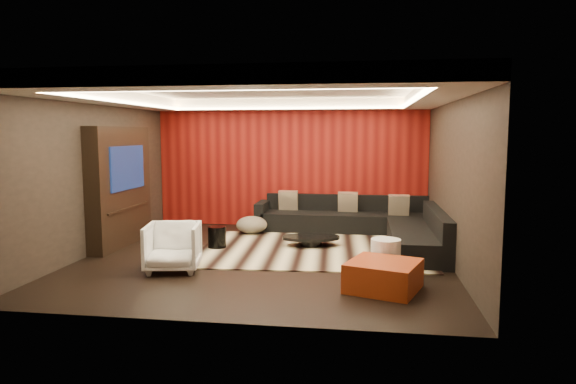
% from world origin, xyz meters
% --- Properties ---
extents(floor, '(6.00, 6.00, 0.02)m').
position_xyz_m(floor, '(0.00, 0.00, -0.01)').
color(floor, black).
rests_on(floor, ground).
extents(ceiling, '(6.00, 6.00, 0.02)m').
position_xyz_m(ceiling, '(0.00, 0.00, 2.81)').
color(ceiling, silver).
rests_on(ceiling, ground).
extents(wall_back, '(6.00, 0.02, 2.80)m').
position_xyz_m(wall_back, '(0.00, 3.01, 1.40)').
color(wall_back, black).
rests_on(wall_back, ground).
extents(wall_left, '(0.02, 6.00, 2.80)m').
position_xyz_m(wall_left, '(-3.01, 0.00, 1.40)').
color(wall_left, black).
rests_on(wall_left, ground).
extents(wall_right, '(0.02, 6.00, 2.80)m').
position_xyz_m(wall_right, '(3.01, 0.00, 1.40)').
color(wall_right, black).
rests_on(wall_right, ground).
extents(red_feature_wall, '(5.98, 0.05, 2.78)m').
position_xyz_m(red_feature_wall, '(0.00, 2.97, 1.40)').
color(red_feature_wall, '#6B0C0A').
rests_on(red_feature_wall, ground).
extents(soffit_back, '(6.00, 0.60, 0.22)m').
position_xyz_m(soffit_back, '(0.00, 2.70, 2.69)').
color(soffit_back, silver).
rests_on(soffit_back, ground).
extents(soffit_front, '(6.00, 0.60, 0.22)m').
position_xyz_m(soffit_front, '(0.00, -2.70, 2.69)').
color(soffit_front, silver).
rests_on(soffit_front, ground).
extents(soffit_left, '(0.60, 4.80, 0.22)m').
position_xyz_m(soffit_left, '(-2.70, 0.00, 2.69)').
color(soffit_left, silver).
rests_on(soffit_left, ground).
extents(soffit_right, '(0.60, 4.80, 0.22)m').
position_xyz_m(soffit_right, '(2.70, 0.00, 2.69)').
color(soffit_right, silver).
rests_on(soffit_right, ground).
extents(cove_back, '(4.80, 0.08, 0.04)m').
position_xyz_m(cove_back, '(0.00, 2.36, 2.60)').
color(cove_back, '#FFD899').
rests_on(cove_back, ground).
extents(cove_front, '(4.80, 0.08, 0.04)m').
position_xyz_m(cove_front, '(0.00, -2.36, 2.60)').
color(cove_front, '#FFD899').
rests_on(cove_front, ground).
extents(cove_left, '(0.08, 4.80, 0.04)m').
position_xyz_m(cove_left, '(-2.36, 0.00, 2.60)').
color(cove_left, '#FFD899').
rests_on(cove_left, ground).
extents(cove_right, '(0.08, 4.80, 0.04)m').
position_xyz_m(cove_right, '(2.36, 0.00, 2.60)').
color(cove_right, '#FFD899').
rests_on(cove_right, ground).
extents(tv_surround, '(0.30, 2.00, 2.20)m').
position_xyz_m(tv_surround, '(-2.85, 0.60, 1.10)').
color(tv_surround, black).
rests_on(tv_surround, ground).
extents(tv_screen, '(0.04, 1.30, 0.80)m').
position_xyz_m(tv_screen, '(-2.69, 0.60, 1.45)').
color(tv_screen, black).
rests_on(tv_screen, ground).
extents(tv_shelf, '(0.04, 1.60, 0.04)m').
position_xyz_m(tv_shelf, '(-2.69, 0.60, 0.70)').
color(tv_shelf, black).
rests_on(tv_shelf, ground).
extents(rug, '(4.16, 3.22, 0.02)m').
position_xyz_m(rug, '(0.73, 0.71, 0.01)').
color(rug, beige).
rests_on(rug, floor).
extents(coffee_table, '(1.25, 1.25, 0.18)m').
position_xyz_m(coffee_table, '(0.68, 0.96, 0.11)').
color(coffee_table, black).
rests_on(coffee_table, rug).
extents(drum_stool, '(0.40, 0.40, 0.39)m').
position_xyz_m(drum_stool, '(-1.00, 0.56, 0.21)').
color(drum_stool, black).
rests_on(drum_stool, rug).
extents(striped_pouf, '(0.78, 0.78, 0.35)m').
position_xyz_m(striped_pouf, '(-0.66, 1.96, 0.20)').
color(striped_pouf, beige).
rests_on(striped_pouf, rug).
extents(white_side_table, '(0.52, 0.52, 0.54)m').
position_xyz_m(white_side_table, '(1.95, -0.80, 0.27)').
color(white_side_table, white).
rests_on(white_side_table, floor).
extents(orange_ottoman, '(1.11, 1.11, 0.39)m').
position_xyz_m(orange_ottoman, '(1.90, -1.51, 0.19)').
color(orange_ottoman, '#AB2E16').
rests_on(orange_ottoman, floor).
extents(armchair, '(0.92, 0.94, 0.73)m').
position_xyz_m(armchair, '(-1.23, -1.00, 0.37)').
color(armchair, white).
rests_on(armchair, floor).
extents(sectional_sofa, '(3.65, 3.50, 0.75)m').
position_xyz_m(sectional_sofa, '(1.73, 1.86, 0.26)').
color(sectional_sofa, black).
rests_on(sectional_sofa, floor).
extents(throw_pillows, '(2.77, 0.62, 0.44)m').
position_xyz_m(throw_pillows, '(1.21, 2.58, 0.62)').
color(throw_pillows, beige).
rests_on(throw_pillows, sectional_sofa).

